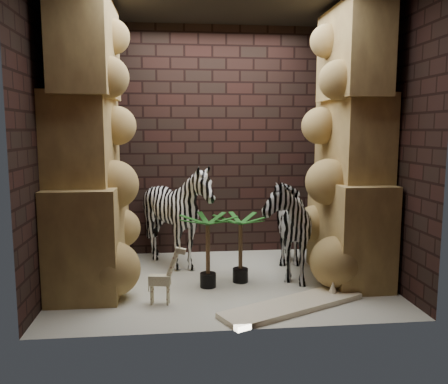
{
  "coord_description": "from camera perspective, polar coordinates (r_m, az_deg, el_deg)",
  "views": [
    {
      "loc": [
        -0.5,
        -4.85,
        1.66
      ],
      "look_at": [
        0.04,
        0.15,
        0.97
      ],
      "focal_mm": 36.84,
      "sensor_mm": 36.0,
      "label": 1
    }
  ],
  "objects": [
    {
      "name": "wall_left",
      "position": [
        5.02,
        -20.64,
        5.45
      ],
      "size": [
        0.0,
        3.0,
        3.0
      ],
      "primitive_type": "plane",
      "rotation": [
        1.57,
        0.0,
        1.57
      ],
      "color": "black",
      "rests_on": "ground"
    },
    {
      "name": "palm_front",
      "position": [
        5.03,
        2.06,
        -7.0
      ],
      "size": [
        0.36,
        0.36,
        0.75
      ],
      "primitive_type": null,
      "color": "#184618",
      "rests_on": "floor"
    },
    {
      "name": "giraffe_toy",
      "position": [
        4.47,
        -7.99,
        -9.99
      ],
      "size": [
        0.32,
        0.15,
        0.6
      ],
      "primitive_type": null,
      "rotation": [
        0.0,
        0.0,
        -0.17
      ],
      "color": "beige",
      "rests_on": "floor"
    },
    {
      "name": "wall_right",
      "position": [
        5.35,
        18.86,
        5.65
      ],
      "size": [
        0.0,
        3.0,
        3.0
      ],
      "primitive_type": "plane",
      "rotation": [
        1.57,
        0.0,
        -1.57
      ],
      "color": "black",
      "rests_on": "ground"
    },
    {
      "name": "palm_back",
      "position": [
        4.87,
        -2.01,
        -7.32
      ],
      "size": [
        0.36,
        0.36,
        0.78
      ],
      "primitive_type": null,
      "color": "#184618",
      "rests_on": "floor"
    },
    {
      "name": "zebra_right",
      "position": [
        5.28,
        7.37,
        -3.02
      ],
      "size": [
        0.72,
        1.2,
        1.36
      ],
      "primitive_type": "imported",
      "rotation": [
        0.0,
        0.0,
        -0.09
      ],
      "color": "white",
      "rests_on": "floor"
    },
    {
      "name": "rock_pillar_left",
      "position": [
        4.94,
        -16.69,
        5.59
      ],
      "size": [
        0.68,
        1.3,
        3.0
      ],
      "primitive_type": null,
      "color": "tan",
      "rests_on": "floor"
    },
    {
      "name": "rock_pillar_right",
      "position": [
        5.22,
        15.55,
        5.74
      ],
      "size": [
        0.58,
        1.25,
        3.0
      ],
      "primitive_type": null,
      "color": "tan",
      "rests_on": "floor"
    },
    {
      "name": "surfboard",
      "position": [
        4.48,
        8.52,
        -13.74
      ],
      "size": [
        1.48,
        0.97,
        0.05
      ],
      "primitive_type": "cube",
      "rotation": [
        0.0,
        0.0,
        0.45
      ],
      "color": "#FFF1CA",
      "rests_on": "floor"
    },
    {
      "name": "zebra_left",
      "position": [
        5.54,
        -5.81,
        -3.54
      ],
      "size": [
        1.24,
        1.44,
        1.15
      ],
      "primitive_type": "imported",
      "rotation": [
        0.0,
        0.0,
        -0.18
      ],
      "color": "white",
      "rests_on": "floor"
    },
    {
      "name": "wall_back",
      "position": [
        6.13,
        -1.43,
        6.27
      ],
      "size": [
        3.5,
        0.0,
        3.5
      ],
      "primitive_type": "plane",
      "rotation": [
        1.57,
        0.0,
        0.0
      ],
      "color": "black",
      "rests_on": "ground"
    },
    {
      "name": "wall_front",
      "position": [
        3.64,
        1.78,
        5.26
      ],
      "size": [
        3.5,
        0.0,
        3.5
      ],
      "primitive_type": "plane",
      "rotation": [
        -1.57,
        0.0,
        0.0
      ],
      "color": "black",
      "rests_on": "ground"
    },
    {
      "name": "floor",
      "position": [
        5.15,
        -0.22,
        -11.02
      ],
      "size": [
        3.5,
        3.5,
        0.0
      ],
      "primitive_type": "plane",
      "color": "beige",
      "rests_on": "ground"
    }
  ]
}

